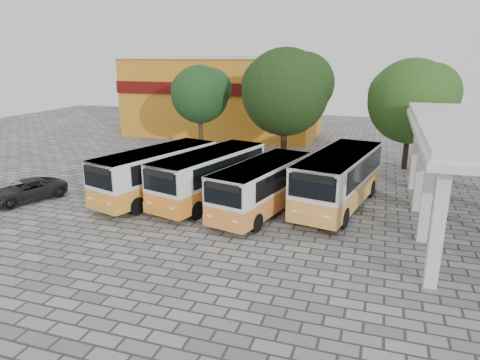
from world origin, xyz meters
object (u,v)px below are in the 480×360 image
(bus_far_left, at_px, (156,171))
(parked_car, at_px, (26,191))
(bus_centre_right, at_px, (262,185))
(bus_centre_left, at_px, (210,174))
(bus_far_right, at_px, (339,177))

(bus_far_left, distance_m, parked_car, 7.82)
(bus_centre_right, xyz_separation_m, parked_car, (-13.85, -2.45, -0.99))
(bus_far_left, bearing_deg, bus_centre_left, 23.73)
(bus_far_left, bearing_deg, bus_far_right, 26.26)
(bus_far_right, xyz_separation_m, parked_car, (-17.68, -4.60, -1.20))
(bus_far_left, height_order, parked_car, bus_far_left)
(bus_centre_left, height_order, bus_far_right, bus_far_right)
(bus_far_left, xyz_separation_m, bus_centre_right, (6.64, -0.38, -0.10))
(bus_far_left, xyz_separation_m, bus_far_right, (10.48, 1.77, 0.10))
(bus_centre_left, height_order, parked_car, bus_centre_left)
(bus_centre_right, relative_size, bus_far_right, 0.89)
(bus_centre_left, bearing_deg, bus_far_right, 25.70)
(bus_far_left, height_order, bus_centre_left, bus_far_left)
(bus_far_right, bearing_deg, bus_far_left, -159.20)
(bus_far_left, height_order, bus_centre_right, bus_far_left)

